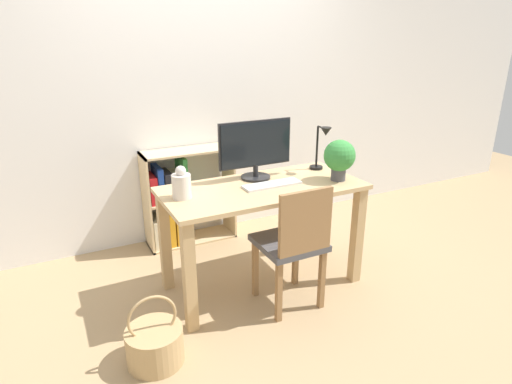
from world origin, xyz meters
TOP-DOWN VIEW (x-y plane):
  - ground_plane at (0.00, 0.00)m, footprint 10.00×10.00m
  - wall_back at (0.00, 1.09)m, footprint 8.00×0.05m
  - desk at (0.00, 0.00)m, footprint 1.37×0.64m
  - monitor at (0.03, 0.17)m, footprint 0.55×0.21m
  - keyboard at (0.06, -0.02)m, footprint 0.41×0.12m
  - vase at (-0.55, 0.03)m, footprint 0.12×0.12m
  - desk_lamp at (0.55, 0.11)m, footprint 0.10×0.19m
  - potted_plant at (0.53, -0.13)m, footprint 0.22×0.22m
  - chair at (0.05, -0.34)m, footprint 0.40×0.40m
  - bookshelf at (-0.35, 0.92)m, footprint 0.76×0.28m
  - basket at (-0.90, -0.44)m, footprint 0.32×0.32m

SIDE VIEW (x-z plane):
  - ground_plane at x=0.00m, z-range 0.00..0.00m
  - basket at x=-0.90m, z-range -0.10..0.32m
  - bookshelf at x=-0.35m, z-range -0.02..0.80m
  - chair at x=0.05m, z-range 0.05..0.91m
  - desk at x=0.00m, z-range 0.23..0.99m
  - keyboard at x=0.06m, z-range 0.76..0.77m
  - vase at x=-0.55m, z-range 0.74..0.95m
  - potted_plant at x=0.53m, z-range 0.78..1.07m
  - desk_lamp at x=0.55m, z-range 0.79..1.13m
  - monitor at x=0.03m, z-range 0.78..1.19m
  - wall_back at x=0.00m, z-range 0.00..2.60m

